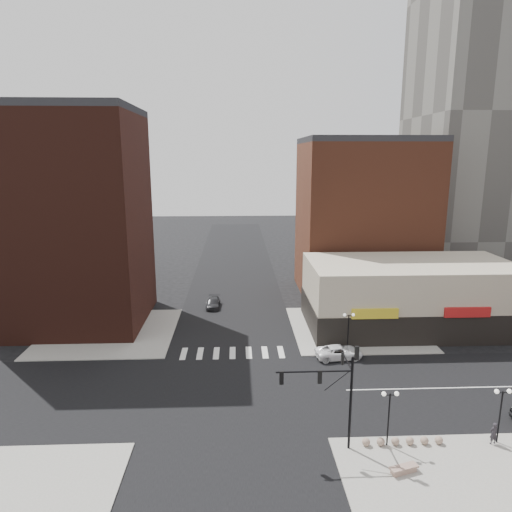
{
  "coord_description": "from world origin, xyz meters",
  "views": [
    {
      "loc": [
        0.5,
        -36.34,
        20.23
      ],
      "look_at": [
        2.25,
        5.53,
        11.0
      ],
      "focal_mm": 32.0,
      "sensor_mm": 36.0,
      "label": 1
    }
  ],
  "objects": [
    {
      "name": "sidewalk_nw",
      "position": [
        -14.5,
        14.5,
        0.06
      ],
      "size": [
        15.0,
        15.0,
        0.12
      ],
      "primitive_type": "cube",
      "color": "gray",
      "rests_on": "ground"
    },
    {
      "name": "building_nw_low",
      "position": [
        -32.0,
        34.0,
        6.0
      ],
      "size": [
        20.0,
        18.0,
        12.0
      ],
      "primitive_type": "cube",
      "color": "#3A1912",
      "rests_on": "ground"
    },
    {
      "name": "bollard_row",
      "position": [
        12.12,
        -8.0,
        0.4
      ],
      "size": [
        5.82,
        0.57,
        0.57
      ],
      "color": "gray",
      "rests_on": "sidewalk_se"
    },
    {
      "name": "street_lamp_se_a",
      "position": [
        11.0,
        -8.0,
        3.29
      ],
      "size": [
        1.22,
        0.32,
        4.16
      ],
      "color": "black",
      "rests_on": "sidewalk_se"
    },
    {
      "name": "building_ne_midrise",
      "position": [
        19.0,
        29.5,
        11.0
      ],
      "size": [
        18.0,
        15.0,
        22.0
      ],
      "primitive_type": "cube",
      "color": "brown",
      "rests_on": "ground"
    },
    {
      "name": "street_lamp_se_b",
      "position": [
        19.0,
        -8.0,
        3.29
      ],
      "size": [
        1.22,
        0.32,
        4.16
      ],
      "color": "black",
      "rests_on": "sidewalk_se"
    },
    {
      "name": "stone_bench",
      "position": [
        11.16,
        -10.88,
        0.36
      ],
      "size": [
        2.02,
        1.13,
        0.45
      ],
      "rotation": [
        0.0,
        0.0,
        0.29
      ],
      "color": "gray",
      "rests_on": "sidewalk_se"
    },
    {
      "name": "sidewalk_se",
      "position": [
        16.0,
        -14.0,
        0.06
      ],
      "size": [
        18.0,
        14.0,
        0.12
      ],
      "primitive_type": "cube",
      "color": "gray",
      "rests_on": "ground"
    },
    {
      "name": "road_ew",
      "position": [
        0.0,
        0.0,
        0.01
      ],
      "size": [
        200.0,
        14.0,
        0.02
      ],
      "primitive_type": "cube",
      "color": "black",
      "rests_on": "ground"
    },
    {
      "name": "road_ns",
      "position": [
        0.0,
        0.0,
        0.01
      ],
      "size": [
        14.0,
        200.0,
        0.02
      ],
      "primitive_type": "cube",
      "color": "black",
      "rests_on": "ground"
    },
    {
      "name": "pedestrian",
      "position": [
        18.59,
        -8.16,
        0.94
      ],
      "size": [
        0.66,
        0.5,
        1.65
      ],
      "primitive_type": "imported",
      "rotation": [
        0.0,
        0.0,
        3.32
      ],
      "color": "#262429",
      "rests_on": "sidewalk_se"
    },
    {
      "name": "dark_sedan_north",
      "position": [
        -2.85,
        23.11,
        0.62
      ],
      "size": [
        1.9,
        4.31,
        1.23
      ],
      "primitive_type": "imported",
      "rotation": [
        0.0,
        0.0,
        -0.04
      ],
      "color": "black",
      "rests_on": "ground"
    },
    {
      "name": "ground",
      "position": [
        0.0,
        0.0,
        0.0
      ],
      "size": [
        240.0,
        240.0,
        0.0
      ],
      "primitive_type": "plane",
      "color": "black",
      "rests_on": "ground"
    },
    {
      "name": "traffic_signal",
      "position": [
        7.24,
        -7.83,
        4.96
      ],
      "size": [
        5.59,
        3.09,
        7.77
      ],
      "color": "black",
      "rests_on": "ground"
    },
    {
      "name": "sidewalk_ne",
      "position": [
        14.5,
        14.5,
        0.06
      ],
      "size": [
        15.0,
        15.0,
        0.12
      ],
      "primitive_type": "cube",
      "color": "gray",
      "rests_on": "ground"
    },
    {
      "name": "building_ne_row",
      "position": [
        21.0,
        15.0,
        3.3
      ],
      "size": [
        24.2,
        12.2,
        8.0
      ],
      "color": "#B4A88F",
      "rests_on": "ground"
    },
    {
      "name": "street_lamp_ne",
      "position": [
        12.0,
        8.0,
        3.29
      ],
      "size": [
        1.22,
        0.32,
        4.16
      ],
      "color": "black",
      "rests_on": "sidewalk_ne"
    },
    {
      "name": "building_nw",
      "position": [
        -19.0,
        18.5,
        12.5
      ],
      "size": [
        16.0,
        15.0,
        25.0
      ],
      "primitive_type": "cube",
      "color": "#3A1912",
      "rests_on": "ground"
    },
    {
      "name": "white_suv",
      "position": [
        10.77,
        6.5,
        0.67
      ],
      "size": [
        5.04,
        2.73,
        1.34
      ],
      "primitive_type": "imported",
      "rotation": [
        0.0,
        0.0,
        1.68
      ],
      "color": "white",
      "rests_on": "ground"
    }
  ]
}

